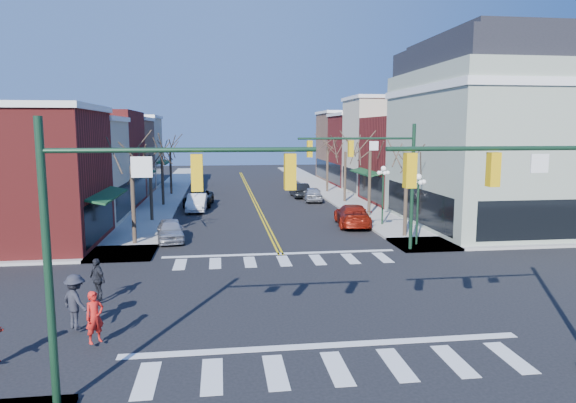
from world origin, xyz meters
name	(u,v)px	position (x,y,z in m)	size (l,w,h in m)	color
ground	(303,299)	(0.00, 0.00, 0.00)	(160.00, 160.00, 0.00)	black
sidewalk_left	(149,219)	(-8.75, 20.00, 0.07)	(3.50, 70.00, 0.15)	#9E9B93
sidewalk_right	(369,214)	(8.75, 20.00, 0.07)	(3.50, 70.00, 0.15)	#9E9B93
bldg_left_brick_a	(9,179)	(-15.50, 11.75, 4.00)	(10.00, 8.50, 8.00)	maroon
bldg_left_stucco_a	(52,173)	(-15.50, 19.50, 3.75)	(10.00, 7.00, 7.50)	#B9B299
bldg_left_brick_b	(80,159)	(-15.50, 27.50, 4.25)	(10.00, 9.00, 8.50)	maroon
bldg_left_tan	(102,158)	(-15.50, 35.75, 3.90)	(10.00, 7.50, 7.80)	#8E654E
bldg_left_stucco_b	(116,153)	(-15.50, 43.50, 4.10)	(10.00, 8.00, 8.20)	#B9B299
bldg_right_brick_a	(423,161)	(15.50, 25.75, 4.00)	(10.00, 8.50, 8.00)	maroon
bldg_right_stucco	(395,147)	(15.50, 33.50, 5.00)	(10.00, 7.00, 10.00)	#B9B299
bldg_right_brick_b	(374,151)	(15.50, 41.00, 4.25)	(10.00, 8.00, 8.50)	maroon
bldg_right_tan	(357,147)	(15.50, 49.00, 4.50)	(10.00, 8.00, 9.00)	#8E654E
victorian_corner	(499,133)	(16.50, 14.50, 6.66)	(12.25, 14.25, 13.30)	#97A38D
traffic_mast_near_left	(126,221)	(-5.55, -7.40, 4.71)	(6.60, 0.28, 7.20)	#14331E
traffic_mast_near_right	(551,211)	(5.55, -7.40, 4.71)	(6.60, 0.28, 7.20)	#14331E
traffic_mast_far_right	(381,169)	(5.55, 7.40, 4.71)	(6.60, 0.28, 7.20)	#14331E
lamppost_corner	(418,197)	(8.20, 8.50, 2.96)	(0.36, 0.36, 4.33)	#14331E
lamppost_midblock	(383,185)	(8.20, 15.00, 2.96)	(0.36, 0.36, 4.33)	#14331E
tree_left_a	(133,206)	(-8.40, 11.00, 2.38)	(0.24, 0.24, 4.76)	#382B21
tree_left_b	(151,189)	(-8.40, 19.00, 2.52)	(0.24, 0.24, 5.04)	#382B21
tree_left_c	(163,181)	(-8.40, 27.00, 2.27)	(0.24, 0.24, 4.55)	#382B21
tree_left_d	(171,172)	(-8.40, 35.00, 2.45)	(0.24, 0.24, 4.90)	#382B21
tree_right_a	(406,202)	(8.40, 11.00, 2.31)	(0.24, 0.24, 4.62)	#382B21
tree_right_b	(369,184)	(8.40, 19.00, 2.59)	(0.24, 0.24, 5.18)	#382B21
tree_right_c	(345,177)	(8.40, 27.00, 2.42)	(0.24, 0.24, 4.83)	#382B21
tree_right_d	(327,170)	(8.40, 35.00, 2.48)	(0.24, 0.24, 4.97)	#382B21
car_left_near	(170,230)	(-6.40, 12.00, 0.68)	(1.60, 3.98, 1.36)	#B1B1B6
car_left_mid	(197,203)	(-5.26, 23.67, 0.73)	(1.55, 4.46, 1.47)	white
car_left_far	(199,198)	(-5.23, 26.74, 0.72)	(2.40, 5.19, 1.44)	black
car_right_near	(352,215)	(6.10, 15.41, 0.79)	(2.21, 5.43, 1.57)	maroon
car_right_mid	(313,194)	(5.54, 28.25, 0.71)	(1.68, 4.19, 1.43)	#B3B3B7
car_right_far	(300,190)	(4.80, 31.47, 0.73)	(1.54, 4.41, 1.45)	black
pedestrian_red_a	(95,317)	(-7.30, -3.72, 0.99)	(0.61, 0.40, 1.68)	red
pedestrian_dark_a	(97,279)	(-8.19, 0.57, 1.00)	(0.99, 0.41, 1.69)	black
pedestrian_dark_b	(75,302)	(-8.22, -2.42, 1.10)	(1.22, 0.70, 1.89)	#22232A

